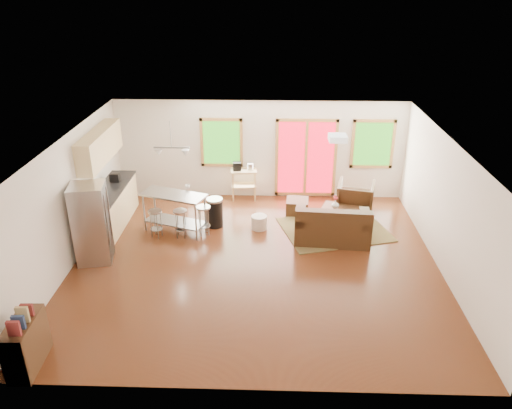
{
  "coord_description": "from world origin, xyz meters",
  "views": [
    {
      "loc": [
        0.3,
        -8.91,
        5.44
      ],
      "look_at": [
        0.0,
        0.3,
        1.2
      ],
      "focal_mm": 35.0,
      "sensor_mm": 36.0,
      "label": 1
    }
  ],
  "objects_px": {
    "rug": "(334,229)",
    "ottoman": "(297,206)",
    "loveseat": "(332,227)",
    "refrigerator": "(92,223)",
    "armchair": "(356,196)",
    "coffee_table": "(342,209)",
    "island": "(174,206)",
    "kitchen_cart": "(243,174)"
  },
  "relations": [
    {
      "from": "refrigerator",
      "to": "island",
      "type": "xyz_separation_m",
      "value": [
        1.43,
        1.33,
        -0.2
      ]
    },
    {
      "from": "rug",
      "to": "coffee_table",
      "type": "bearing_deg",
      "value": 66.29
    },
    {
      "from": "kitchen_cart",
      "to": "island",
      "type": "bearing_deg",
      "value": -127.63
    },
    {
      "from": "island",
      "to": "ottoman",
      "type": "bearing_deg",
      "value": 20.3
    },
    {
      "from": "coffee_table",
      "to": "ottoman",
      "type": "bearing_deg",
      "value": 158.04
    },
    {
      "from": "kitchen_cart",
      "to": "loveseat",
      "type": "bearing_deg",
      "value": -46.73
    },
    {
      "from": "island",
      "to": "refrigerator",
      "type": "bearing_deg",
      "value": -136.93
    },
    {
      "from": "coffee_table",
      "to": "ottoman",
      "type": "distance_m",
      "value": 1.14
    },
    {
      "from": "rug",
      "to": "armchair",
      "type": "distance_m",
      "value": 1.24
    },
    {
      "from": "armchair",
      "to": "island",
      "type": "bearing_deg",
      "value": 28.18
    },
    {
      "from": "armchair",
      "to": "coffee_table",
      "type": "bearing_deg",
      "value": 65.51
    },
    {
      "from": "rug",
      "to": "coffee_table",
      "type": "xyz_separation_m",
      "value": [
        0.21,
        0.47,
        0.3
      ]
    },
    {
      "from": "armchair",
      "to": "rug",
      "type": "bearing_deg",
      "value": 71.68
    },
    {
      "from": "refrigerator",
      "to": "island",
      "type": "bearing_deg",
      "value": 33.16
    },
    {
      "from": "rug",
      "to": "loveseat",
      "type": "height_order",
      "value": "loveseat"
    },
    {
      "from": "coffee_table",
      "to": "kitchen_cart",
      "type": "distance_m",
      "value": 2.79
    },
    {
      "from": "ottoman",
      "to": "refrigerator",
      "type": "height_order",
      "value": "refrigerator"
    },
    {
      "from": "refrigerator",
      "to": "rug",
      "type": "bearing_deg",
      "value": 6.38
    },
    {
      "from": "rug",
      "to": "kitchen_cart",
      "type": "xyz_separation_m",
      "value": [
        -2.25,
        1.74,
        0.69
      ]
    },
    {
      "from": "coffee_table",
      "to": "refrigerator",
      "type": "height_order",
      "value": "refrigerator"
    },
    {
      "from": "ottoman",
      "to": "refrigerator",
      "type": "relative_size",
      "value": 0.32
    },
    {
      "from": "kitchen_cart",
      "to": "refrigerator",
      "type": "bearing_deg",
      "value": -131.79
    },
    {
      "from": "loveseat",
      "to": "refrigerator",
      "type": "relative_size",
      "value": 1.02
    },
    {
      "from": "armchair",
      "to": "refrigerator",
      "type": "height_order",
      "value": "refrigerator"
    },
    {
      "from": "armchair",
      "to": "ottoman",
      "type": "height_order",
      "value": "armchair"
    },
    {
      "from": "coffee_table",
      "to": "kitchen_cart",
      "type": "height_order",
      "value": "kitchen_cart"
    },
    {
      "from": "armchair",
      "to": "ottoman",
      "type": "relative_size",
      "value": 1.64
    },
    {
      "from": "coffee_table",
      "to": "refrigerator",
      "type": "bearing_deg",
      "value": -159.74
    },
    {
      "from": "loveseat",
      "to": "ottoman",
      "type": "height_order",
      "value": "loveseat"
    },
    {
      "from": "loveseat",
      "to": "ottoman",
      "type": "xyz_separation_m",
      "value": [
        -0.72,
        1.41,
        -0.17
      ]
    },
    {
      "from": "armchair",
      "to": "island",
      "type": "relative_size",
      "value": 0.56
    },
    {
      "from": "loveseat",
      "to": "coffee_table",
      "type": "bearing_deg",
      "value": 75.82
    },
    {
      "from": "rug",
      "to": "ottoman",
      "type": "bearing_deg",
      "value": 133.2
    },
    {
      "from": "rug",
      "to": "armchair",
      "type": "relative_size",
      "value": 2.63
    },
    {
      "from": "coffee_table",
      "to": "armchair",
      "type": "relative_size",
      "value": 1.17
    },
    {
      "from": "loveseat",
      "to": "island",
      "type": "xyz_separation_m",
      "value": [
        -3.59,
        0.34,
        0.3
      ]
    },
    {
      "from": "island",
      "to": "rug",
      "type": "bearing_deg",
      "value": 2.59
    },
    {
      "from": "rug",
      "to": "island",
      "type": "relative_size",
      "value": 1.47
    },
    {
      "from": "rug",
      "to": "loveseat",
      "type": "bearing_deg",
      "value": -103.63
    },
    {
      "from": "island",
      "to": "armchair",
      "type": "bearing_deg",
      "value": 14.99
    },
    {
      "from": "island",
      "to": "kitchen_cart",
      "type": "relative_size",
      "value": 1.54
    },
    {
      "from": "rug",
      "to": "armchair",
      "type": "xyz_separation_m",
      "value": [
        0.61,
        0.99,
        0.43
      ]
    }
  ]
}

